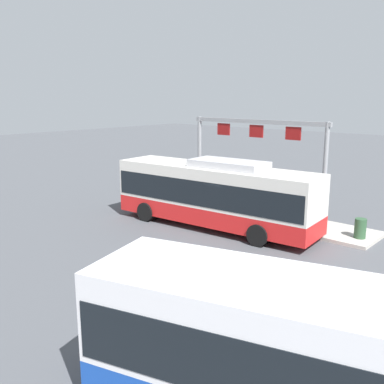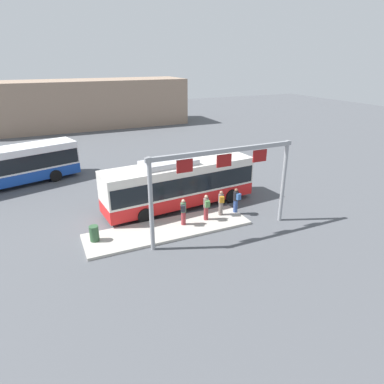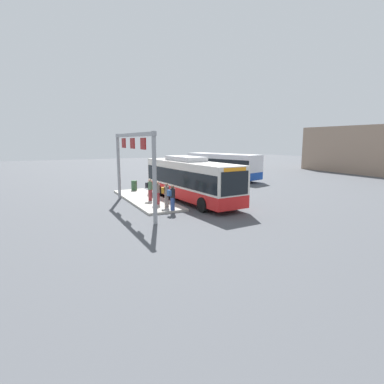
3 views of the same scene
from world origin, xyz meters
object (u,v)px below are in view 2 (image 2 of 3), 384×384
(bus_background_left, at_px, (13,164))
(person_waiting_near, at_px, (236,200))
(person_waiting_mid, at_px, (206,207))
(person_waiting_far, at_px, (183,211))
(person_boarding, at_px, (221,202))
(trash_bin, at_px, (94,233))
(bus_main, at_px, (180,182))

(bus_background_left, bearing_deg, person_waiting_near, 121.22)
(person_waiting_mid, bearing_deg, person_waiting_far, 98.85)
(person_waiting_far, bearing_deg, person_waiting_mid, -61.83)
(bus_background_left, relative_size, person_waiting_near, 6.10)
(person_boarding, bearing_deg, person_waiting_far, 112.02)
(person_waiting_near, bearing_deg, person_waiting_far, 81.57)
(bus_background_left, distance_m, person_boarding, 17.30)
(bus_background_left, distance_m, trash_bin, 12.92)
(bus_main, bearing_deg, person_waiting_mid, -84.18)
(bus_background_left, xyz_separation_m, person_boarding, (12.24, -12.20, -0.73))
(person_waiting_mid, height_order, trash_bin, person_waiting_mid)
(bus_main, xyz_separation_m, person_waiting_near, (2.84, -2.75, -0.76))
(person_waiting_near, distance_m, person_waiting_mid, 2.30)
(bus_background_left, bearing_deg, trash_bin, 92.75)
(bus_background_left, height_order, person_waiting_mid, bus_background_left)
(person_waiting_near, bearing_deg, person_boarding, 76.95)
(person_waiting_mid, relative_size, trash_bin, 1.86)
(person_boarding, distance_m, person_waiting_far, 2.76)
(person_waiting_near, distance_m, trash_bin, 9.17)
(bus_main, bearing_deg, trash_bin, -161.74)
(bus_background_left, height_order, trash_bin, bus_background_left)
(person_waiting_near, height_order, trash_bin, person_waiting_near)
(person_waiting_near, bearing_deg, bus_background_left, 35.83)
(bus_background_left, relative_size, person_boarding, 6.10)
(bus_background_left, xyz_separation_m, person_waiting_mid, (11.07, -12.42, -0.73))
(bus_background_left, distance_m, person_waiting_far, 15.67)
(bus_main, xyz_separation_m, trash_bin, (-6.31, -2.69, -1.20))
(trash_bin, bearing_deg, person_waiting_far, -3.12)
(bus_background_left, distance_m, person_waiting_near, 18.13)
(bus_background_left, height_order, person_waiting_far, bus_background_left)
(bus_background_left, xyz_separation_m, person_waiting_near, (13.36, -12.23, -0.73))
(person_boarding, relative_size, trash_bin, 1.86)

